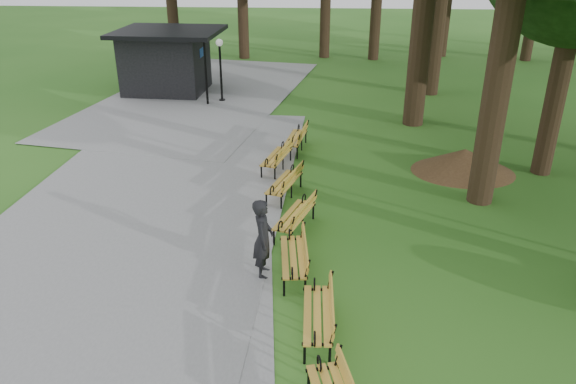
# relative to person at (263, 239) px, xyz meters

# --- Properties ---
(ground) EXTENTS (100.00, 100.00, 0.00)m
(ground) POSITION_rel_person_xyz_m (0.24, 1.03, -0.92)
(ground) COLOR #2B651C
(ground) RESTS_ON ground
(path) EXTENTS (12.00, 38.00, 0.06)m
(path) POSITION_rel_person_xyz_m (-3.76, 4.03, -0.89)
(path) COLOR gray
(path) RESTS_ON ground
(person) EXTENTS (0.46, 0.68, 1.83)m
(person) POSITION_rel_person_xyz_m (0.00, 0.00, 0.00)
(person) COLOR black
(person) RESTS_ON ground
(kiosk) EXTENTS (4.92, 4.33, 2.96)m
(kiosk) POSITION_rel_person_xyz_m (-6.31, 15.60, 0.56)
(kiosk) COLOR black
(kiosk) RESTS_ON ground
(lamp_post) EXTENTS (0.32, 0.32, 2.79)m
(lamp_post) POSITION_rel_person_xyz_m (-3.40, 14.08, 1.12)
(lamp_post) COLOR black
(lamp_post) RESTS_ON ground
(dirt_mound) EXTENTS (2.73, 2.73, 0.77)m
(dirt_mound) POSITION_rel_person_xyz_m (5.72, 6.31, -0.53)
(dirt_mound) COLOR #47301C
(dirt_mound) RESTS_ON ground
(bench_1) EXTENTS (0.69, 1.92, 0.88)m
(bench_1) POSITION_rel_person_xyz_m (1.21, -1.94, -0.48)
(bench_1) COLOR gold
(bench_1) RESTS_ON ground
(bench_2) EXTENTS (0.83, 1.95, 0.88)m
(bench_2) POSITION_rel_person_xyz_m (0.65, 0.06, -0.48)
(bench_2) COLOR gold
(bench_2) RESTS_ON ground
(bench_3) EXTENTS (1.19, 2.00, 0.88)m
(bench_3) POSITION_rel_person_xyz_m (0.57, 2.03, -0.48)
(bench_3) COLOR gold
(bench_3) RESTS_ON ground
(bench_4) EXTENTS (1.15, 2.00, 0.88)m
(bench_4) POSITION_rel_person_xyz_m (0.16, 4.07, -0.48)
(bench_4) COLOR gold
(bench_4) RESTS_ON ground
(bench_5) EXTENTS (1.07, 2.00, 0.88)m
(bench_5) POSITION_rel_person_xyz_m (-0.23, 6.09, -0.48)
(bench_5) COLOR gold
(bench_5) RESTS_ON ground
(bench_6) EXTENTS (0.90, 1.97, 0.88)m
(bench_6) POSITION_rel_person_xyz_m (0.28, 7.95, -0.48)
(bench_6) COLOR gold
(bench_6) RESTS_ON ground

